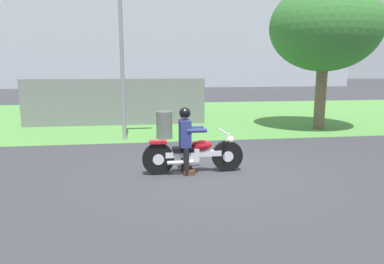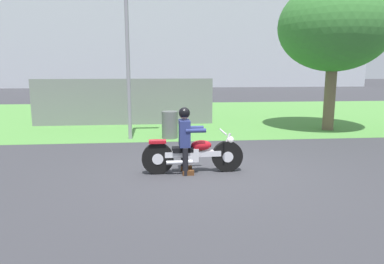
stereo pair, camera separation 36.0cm
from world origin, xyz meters
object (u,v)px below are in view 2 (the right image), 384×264
object	(u,v)px
tree_roadside	(335,27)
trash_can	(170,125)
streetlight_pole	(131,28)
motorcycle_lead	(193,154)
rider_lead	(185,135)

from	to	relation	value
tree_roadside	trash_can	xyz separation A→B (m)	(-5.76, -1.00, -3.18)
streetlight_pole	trash_can	bearing A→B (deg)	1.61
motorcycle_lead	trash_can	bearing A→B (deg)	94.09
motorcycle_lead	streetlight_pole	size ratio (longest dim) A/B	0.40
streetlight_pole	tree_roadside	bearing A→B (deg)	8.50
rider_lead	streetlight_pole	distance (m)	4.77
rider_lead	trash_can	size ratio (longest dim) A/B	1.64
rider_lead	tree_roadside	size ratio (longest dim) A/B	0.27
rider_lead	streetlight_pole	xyz separation A→B (m)	(-1.33, 3.80, 2.56)
tree_roadside	trash_can	size ratio (longest dim) A/B	6.01
motorcycle_lead	streetlight_pole	distance (m)	5.06
tree_roadside	streetlight_pole	world-z (taller)	streetlight_pole
tree_roadside	streetlight_pole	bearing A→B (deg)	-171.50
motorcycle_lead	trash_can	distance (m)	3.85
tree_roadside	trash_can	bearing A→B (deg)	-170.18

